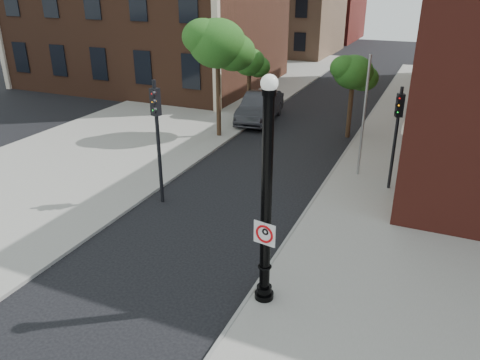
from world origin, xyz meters
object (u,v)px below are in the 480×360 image
at_px(lamppost, 266,208).
at_px(parked_car, 260,107).
at_px(traffic_signal_left, 157,123).
at_px(traffic_signal_right, 397,123).
at_px(no_parking_sign, 265,234).

bearing_deg(lamppost, parked_car, 111.69).
xyz_separation_m(traffic_signal_left, traffic_signal_right, (7.85, 4.54, -0.31)).
height_order(lamppost, parked_car, lamppost).
xyz_separation_m(parked_car, traffic_signal_right, (8.45, -7.33, 2.01)).
bearing_deg(no_parking_sign, parked_car, 121.34).
distance_m(lamppost, parked_car, 17.28).
height_order(lamppost, traffic_signal_right, lamppost).
xyz_separation_m(no_parking_sign, traffic_signal_left, (-5.77, 4.24, 1.01)).
bearing_deg(traffic_signal_left, no_parking_sign, -20.16).
bearing_deg(parked_car, no_parking_sign, -74.91).
xyz_separation_m(lamppost, no_parking_sign, (0.03, -0.15, -0.63)).
relative_size(parked_car, traffic_signal_right, 1.21).
relative_size(no_parking_sign, traffic_signal_left, 0.13).
bearing_deg(traffic_signal_left, parked_car, 109.03).
distance_m(no_parking_sign, traffic_signal_right, 9.05).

